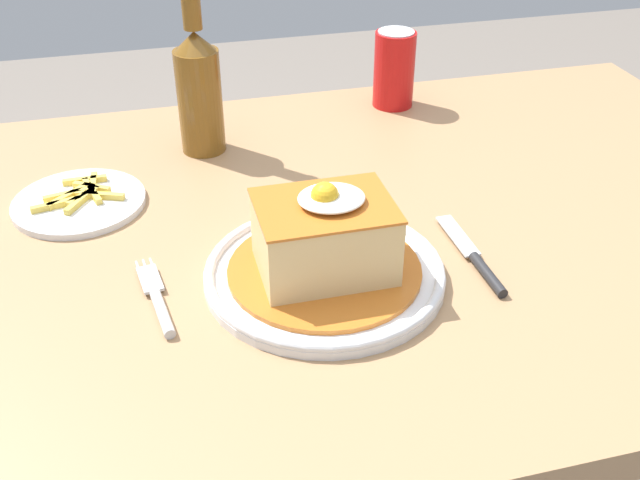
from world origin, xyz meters
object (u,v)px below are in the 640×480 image
Objects in this scene: fork at (158,302)px; beer_bottle_amber at (199,85)px; side_plate_fries at (79,201)px; main_plate at (324,273)px; knife at (479,263)px; soda_can at (394,69)px.

fork is 0.38m from beer_bottle_amber.
side_plate_fries is at bearing -145.62° from beer_bottle_amber.
knife is at bearing -6.80° from main_plate.
soda_can reaches higher than side_plate_fries.
fork is 0.83× the size of side_plate_fries.
main_plate is 0.36m from side_plate_fries.
main_plate is at bearing 0.75° from fork.
soda_can reaches higher than fork.
side_plate_fries reaches higher than fork.
beer_bottle_amber reaches higher than soda_can.
side_plate_fries is (-0.44, 0.26, -0.00)m from knife.
beer_bottle_amber is at bearing -164.98° from soda_can.
knife is 0.97× the size of side_plate_fries.
soda_can is (0.06, 0.47, 0.06)m from knife.
beer_bottle_amber is 1.56× the size of side_plate_fries.
side_plate_fries is (-0.27, 0.24, -0.00)m from main_plate.
main_plate is 1.63× the size of knife.
side_plate_fries is at bearing 138.48° from main_plate.
soda_can is at bearing 22.57° from side_plate_fries.
beer_bottle_amber is at bearing 104.12° from main_plate.
knife is 0.47m from soda_can.
side_plate_fries is (-0.08, 0.24, -0.00)m from fork.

